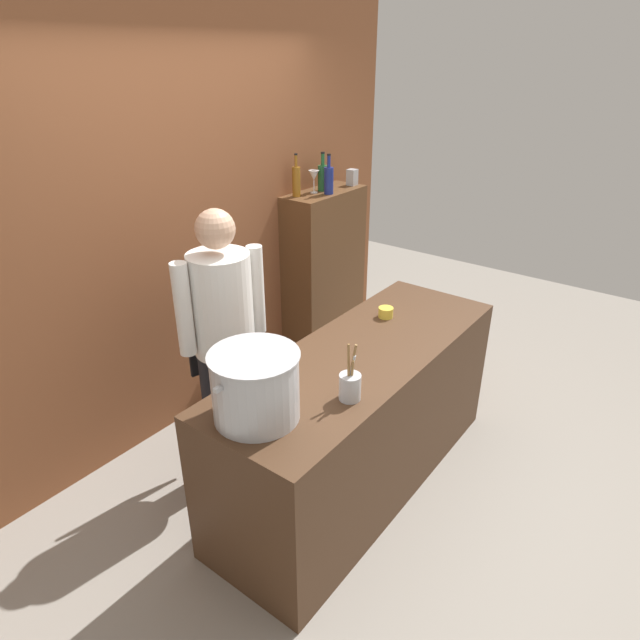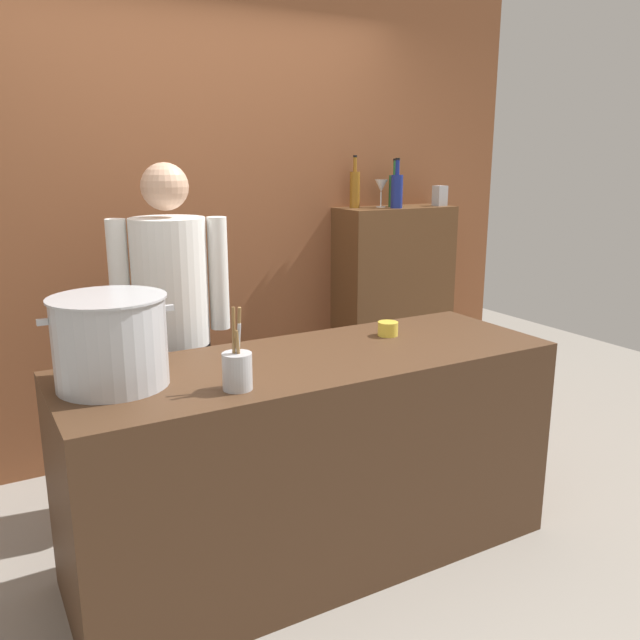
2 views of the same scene
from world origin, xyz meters
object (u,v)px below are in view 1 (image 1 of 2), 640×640
Objects in this scene: stockpot_large at (255,386)px; wine_bottle_amber at (296,181)px; wine_bottle_green at (323,177)px; utensil_crock at (350,386)px; butter_jar at (386,312)px; chef at (224,331)px; wine_glass_short at (314,176)px; spice_tin_silver at (352,177)px; wine_bottle_cobalt at (329,180)px.

wine_bottle_amber is at bearing 34.28° from stockpot_large.
stockpot_large is 2.38m from wine_bottle_green.
utensil_crock is 2.09m from wine_bottle_amber.
chef is at bearing 145.27° from butter_jar.
wine_bottle_amber is 0.18m from wine_glass_short.
chef reaches higher than stockpot_large.
spice_tin_silver reaches higher than utensil_crock.
butter_jar is 1.44m from wine_glass_short.
wine_bottle_amber reaches higher than spice_tin_silver.
spice_tin_silver reaches higher than butter_jar.
wine_bottle_green is 0.10m from wine_glass_short.
spice_tin_silver is at bearing 24.85° from stockpot_large.
wine_glass_short is at bearing -144.24° from chef.
wine_bottle_green is at bearing 166.37° from spice_tin_silver.
wine_bottle_cobalt reaches higher than wine_bottle_green.
wine_bottle_green is at bearing 59.86° from wine_bottle_cobalt.
wine_bottle_amber is at bearing 169.56° from wine_glass_short.
wine_glass_short is (1.53, 0.54, 0.54)m from chef.
utensil_crock is at bearing -159.68° from butter_jar.
stockpot_large is 5.02× the size of butter_jar.
stockpot_large is at bearing 73.50° from chef.
wine_bottle_cobalt is at bearing -148.50° from chef.
wine_bottle_amber is 1.85× the size of wine_glass_short.
spice_tin_silver is at bearing -11.69° from wine_bottle_amber.
stockpot_large is at bearing -155.15° from spice_tin_silver.
spice_tin_silver is at bearing 4.38° from wine_bottle_cobalt.
utensil_crock is at bearing -137.87° from wine_glass_short.
chef reaches higher than butter_jar.
wine_bottle_cobalt reaches higher than spice_tin_silver.
butter_jar is 1.36m from wine_bottle_cobalt.
wine_bottle_amber reaches higher than wine_bottle_cobalt.
utensil_crock is 2.14m from wine_bottle_cobalt.
wine_bottle_amber is at bearing 170.52° from wine_bottle_green.
stockpot_large reaches higher than butter_jar.
butter_jar is 1.38m from wine_bottle_amber.
chef is 18.17× the size of butter_jar.
butter_jar is at bearing -126.61° from wine_bottle_green.
wine_bottle_amber is (0.54, 1.14, 0.56)m from butter_jar.
stockpot_large is 2.67× the size of wine_glass_short.
chef is at bearing -166.81° from spice_tin_silver.
wine_bottle_cobalt is 1.76× the size of wine_glass_short.
wine_glass_short is 1.34× the size of spice_tin_silver.
butter_jar is at bearing 20.32° from utensil_crock.
stockpot_large is 1.54× the size of wine_bottle_green.
stockpot_large is (-0.41, -0.63, 0.10)m from chef.
wine_bottle_green is (0.81, 1.09, 0.55)m from butter_jar.
chef is at bearing -162.07° from wine_bottle_green.
wine_bottle_green is 1.73× the size of wine_glass_short.
utensil_crock is 3.23× the size of butter_jar.
utensil_crock is 2.19m from wine_glass_short.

